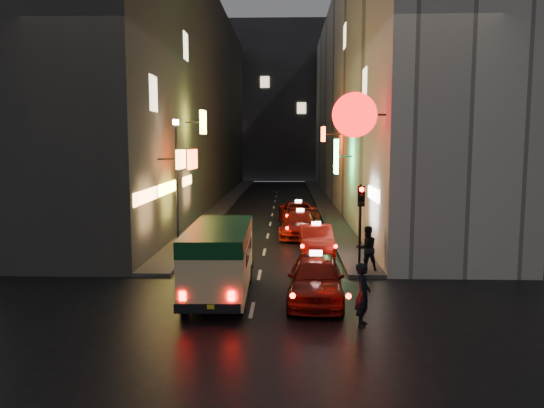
# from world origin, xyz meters

# --- Properties ---
(ground) EXTENTS (120.00, 120.00, 0.00)m
(ground) POSITION_xyz_m (0.00, 0.00, 0.00)
(ground) COLOR black
(ground) RESTS_ON ground
(building_left) EXTENTS (7.38, 52.00, 18.00)m
(building_left) POSITION_xyz_m (-8.00, 33.99, 9.00)
(building_left) COLOR #33312F
(building_left) RESTS_ON ground
(building_right) EXTENTS (8.12, 52.00, 18.00)m
(building_right) POSITION_xyz_m (8.00, 33.99, 9.00)
(building_right) COLOR beige
(building_right) RESTS_ON ground
(building_far) EXTENTS (30.00, 10.00, 22.00)m
(building_far) POSITION_xyz_m (0.00, 66.00, 11.00)
(building_far) COLOR #343439
(building_far) RESTS_ON ground
(sidewalk_left) EXTENTS (1.50, 52.00, 0.15)m
(sidewalk_left) POSITION_xyz_m (-4.25, 34.00, 0.07)
(sidewalk_left) COLOR #403E3B
(sidewalk_left) RESTS_ON ground
(sidewalk_right) EXTENTS (1.50, 52.00, 0.15)m
(sidewalk_right) POSITION_xyz_m (4.25, 34.00, 0.07)
(sidewalk_right) COLOR #403E3B
(sidewalk_right) RESTS_ON ground
(minibus) EXTENTS (2.12, 5.74, 2.45)m
(minibus) POSITION_xyz_m (-1.20, 5.39, 1.55)
(minibus) COLOR beige
(minibus) RESTS_ON ground
(taxi_near) EXTENTS (2.64, 5.78, 1.97)m
(taxi_near) POSITION_xyz_m (2.07, 5.05, 0.90)
(taxi_near) COLOR maroon
(taxi_near) RESTS_ON ground
(taxi_second) EXTENTS (2.18, 5.14, 1.80)m
(taxi_second) POSITION_xyz_m (2.48, 12.59, 0.81)
(taxi_second) COLOR maroon
(taxi_second) RESTS_ON ground
(taxi_third) EXTENTS (2.71, 5.43, 1.83)m
(taxi_third) POSITION_xyz_m (1.84, 17.39, 0.83)
(taxi_third) COLOR maroon
(taxi_third) RESTS_ON ground
(taxi_far) EXTENTS (2.52, 5.30, 1.81)m
(taxi_far) POSITION_xyz_m (1.83, 22.19, 0.82)
(taxi_far) COLOR maroon
(taxi_far) RESTS_ON ground
(pedestrian_crossing) EXTENTS (0.60, 0.78, 2.09)m
(pedestrian_crossing) POSITION_xyz_m (3.30, 2.67, 1.05)
(pedestrian_crossing) COLOR black
(pedestrian_crossing) RESTS_ON ground
(pedestrian_sidewalk) EXTENTS (0.86, 0.64, 2.05)m
(pedestrian_sidewalk) POSITION_xyz_m (4.31, 8.79, 1.17)
(pedestrian_sidewalk) COLOR black
(pedestrian_sidewalk) RESTS_ON sidewalk_right
(traffic_light) EXTENTS (0.26, 0.43, 3.50)m
(traffic_light) POSITION_xyz_m (4.00, 8.47, 2.69)
(traffic_light) COLOR black
(traffic_light) RESTS_ON sidewalk_right
(lamp_post) EXTENTS (0.28, 0.28, 6.22)m
(lamp_post) POSITION_xyz_m (-4.20, 13.00, 3.72)
(lamp_post) COLOR black
(lamp_post) RESTS_ON sidewalk_left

